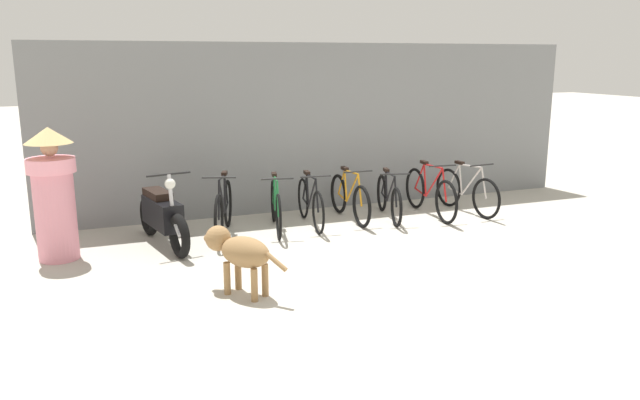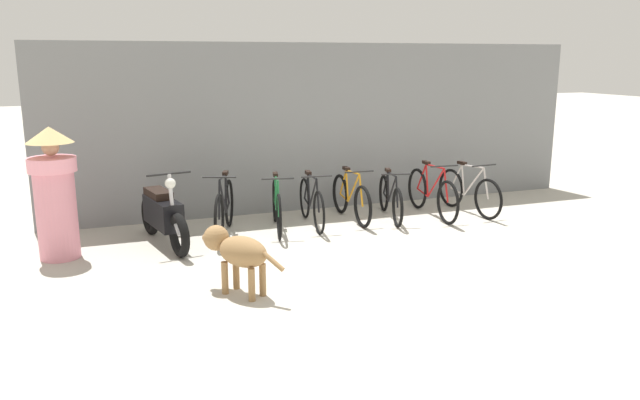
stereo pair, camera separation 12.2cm
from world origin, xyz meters
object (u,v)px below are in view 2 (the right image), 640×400
at_px(bicycle_0, 224,209).
at_px(stray_dog, 236,250).
at_px(bicycle_3, 351,199).
at_px(bicycle_4, 390,198).
at_px(bicycle_2, 311,203).
at_px(bicycle_1, 277,207).
at_px(bicycle_6, 469,192).
at_px(bicycle_5, 432,194).
at_px(motorcycle, 163,215).
at_px(person_in_robes, 55,191).

xyz_separation_m(bicycle_0, stray_dog, (-0.35, -2.30, 0.10)).
xyz_separation_m(bicycle_3, stray_dog, (-2.38, -2.45, 0.14)).
bearing_deg(bicycle_4, bicycle_2, -77.57).
bearing_deg(bicycle_1, bicycle_6, 101.23).
xyz_separation_m(bicycle_2, bicycle_4, (1.31, -0.04, -0.02)).
xyz_separation_m(bicycle_2, bicycle_6, (2.69, -0.15, 0.00)).
distance_m(bicycle_4, stray_dog, 3.79).
xyz_separation_m(bicycle_3, bicycle_5, (1.32, -0.21, 0.02)).
height_order(motorcycle, person_in_robes, person_in_robes).
xyz_separation_m(bicycle_6, person_in_robes, (-6.22, -0.22, 0.52)).
xyz_separation_m(bicycle_5, bicycle_6, (0.67, -0.03, -0.01)).
distance_m(bicycle_4, motorcycle, 3.54).
distance_m(bicycle_2, bicycle_5, 2.02).
relative_size(bicycle_0, bicycle_1, 0.99).
height_order(bicycle_4, bicycle_5, bicycle_5).
bearing_deg(bicycle_4, bicycle_1, -75.17).
bearing_deg(bicycle_2, stray_dog, -29.07).
bearing_deg(bicycle_5, person_in_robes, -83.46).
height_order(bicycle_4, stray_dog, bicycle_4).
bearing_deg(bicycle_2, bicycle_0, -80.97).
relative_size(bicycle_4, person_in_robes, 0.95).
distance_m(bicycle_3, bicycle_5, 1.34).
distance_m(bicycle_4, person_in_robes, 4.89).
bearing_deg(stray_dog, motorcycle, -21.45).
bearing_deg(person_in_robes, motorcycle, 177.80).
relative_size(bicycle_2, bicycle_5, 0.90).
bearing_deg(bicycle_4, person_in_robes, -71.90).
relative_size(bicycle_2, bicycle_6, 0.99).
height_order(bicycle_5, person_in_robes, person_in_robes).
height_order(bicycle_3, bicycle_5, bicycle_5).
height_order(bicycle_6, stray_dog, bicycle_6).
distance_m(bicycle_2, bicycle_4, 1.31).
bearing_deg(bicycle_4, motorcycle, -72.10).
distance_m(bicycle_0, bicycle_1, 0.78).
bearing_deg(bicycle_0, motorcycle, -56.77).
bearing_deg(motorcycle, bicycle_5, 80.58).
bearing_deg(bicycle_6, bicycle_3, -101.98).
bearing_deg(bicycle_3, bicycle_0, -84.08).
bearing_deg(stray_dog, bicycle_3, -79.93).
relative_size(bicycle_1, bicycle_5, 0.92).
relative_size(bicycle_6, person_in_robes, 0.96).
bearing_deg(bicycle_2, bicycle_4, 94.72).
bearing_deg(bicycle_3, person_in_robes, -82.23).
bearing_deg(person_in_robes, bicycle_3, 179.76).
bearing_deg(bicycle_2, motorcycle, -76.60).
bearing_deg(bicycle_3, bicycle_1, -81.24).
xyz_separation_m(bicycle_4, bicycle_5, (0.71, -0.07, 0.04)).
height_order(bicycle_1, motorcycle, motorcycle).
xyz_separation_m(motorcycle, person_in_robes, (-1.32, -0.10, 0.46)).
height_order(bicycle_2, bicycle_5, bicycle_5).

